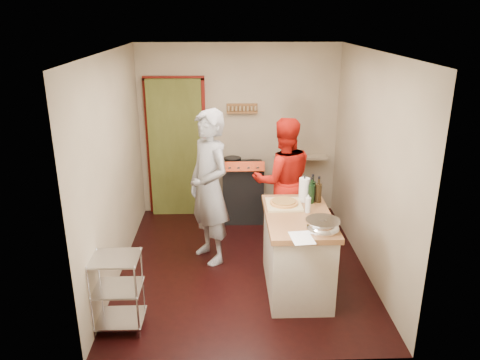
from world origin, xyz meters
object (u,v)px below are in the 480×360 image
island (297,250)px  person_red (283,181)px  stove (243,191)px  wire_shelving (117,289)px  person_stripe (209,188)px

island → person_red: size_ratio=0.77×
stove → wire_shelving: stove is taller
stove → person_red: person_red is taller
stove → person_red: size_ratio=0.58×
stove → wire_shelving: size_ratio=1.26×
stove → wire_shelving: (-1.33, -2.62, -0.01)m
person_red → island: bearing=85.2°
wire_shelving → island: bearing=19.4°
stove → person_stripe: size_ratio=0.52×
wire_shelving → person_stripe: size_ratio=0.41×
wire_shelving → island: (1.87, 0.66, 0.05)m
island → person_stripe: person_stripe is taller
stove → person_red: 0.98m
wire_shelving → person_red: person_red is taller
stove → person_red: bearing=-54.3°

